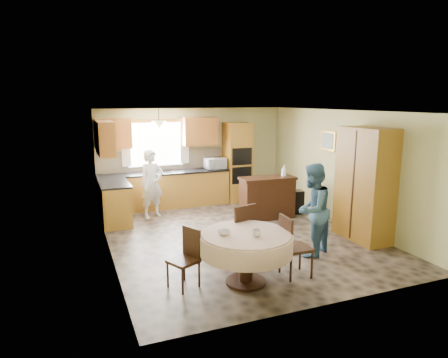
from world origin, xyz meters
name	(u,v)px	position (x,y,z in m)	size (l,w,h in m)	color
floor	(238,236)	(0.00, 0.00, 0.00)	(5.00, 6.00, 0.01)	brown
ceiling	(238,111)	(0.00, 0.00, 2.50)	(5.00, 6.00, 0.01)	white
wall_back	(193,156)	(0.00, 3.00, 1.25)	(5.00, 0.02, 2.50)	tan
wall_front	(331,216)	(0.00, -3.00, 1.25)	(5.00, 0.02, 2.50)	tan
wall_left	(107,185)	(-2.50, 0.00, 1.25)	(0.02, 6.00, 2.50)	tan
wall_right	(342,167)	(2.50, 0.00, 1.25)	(0.02, 6.00, 2.50)	tan
window	(155,144)	(-1.00, 2.98, 1.60)	(1.40, 0.03, 1.10)	white
curtain_left	(126,144)	(-1.75, 2.93, 1.65)	(0.22, 0.02, 1.15)	white
curtain_right	(184,141)	(-0.25, 2.93, 1.65)	(0.22, 0.02, 1.15)	white
base_cab_back	(165,190)	(-0.85, 2.70, 0.44)	(3.30, 0.60, 0.88)	#BA8331
counter_back	(165,173)	(-0.85, 2.70, 0.90)	(3.30, 0.64, 0.04)	black
base_cab_left	(115,204)	(-2.20, 1.80, 0.44)	(0.60, 1.20, 0.88)	#BA8331
counter_left	(114,183)	(-2.20, 1.80, 0.90)	(0.64, 1.20, 0.04)	black
backsplash	(162,160)	(-0.85, 2.99, 1.18)	(3.30, 0.02, 0.55)	beige
wall_cab_left	(113,134)	(-2.05, 2.83, 1.91)	(0.85, 0.33, 0.72)	#C07230
wall_cab_right	(200,131)	(0.15, 2.83, 1.91)	(0.90, 0.33, 0.72)	#C07230
wall_cab_side	(105,138)	(-2.33, 1.80, 1.91)	(0.33, 1.20, 0.72)	#C07230
oven_tower	(237,162)	(1.15, 2.69, 1.06)	(0.66, 0.62, 2.12)	#BA8331
oven_upper	(242,157)	(1.15, 2.38, 1.25)	(0.56, 0.01, 0.45)	black
oven_lower	(242,175)	(1.15, 2.38, 0.75)	(0.56, 0.01, 0.45)	black
pendant	(159,125)	(-1.00, 2.50, 2.12)	(0.36, 0.36, 0.18)	beige
sideboard	(267,199)	(1.13, 0.88, 0.46)	(1.28, 0.53, 0.91)	#3A1F0F
space_heater	(294,202)	(1.92, 0.99, 0.28)	(0.41, 0.29, 0.57)	black
cupboard	(365,185)	(2.22, -1.07, 1.10)	(0.58, 1.15, 2.20)	#BA8331
dining_table	(246,244)	(-0.74, -2.00, 0.61)	(1.38, 1.38, 0.79)	#3A1F0F
chair_left	(187,255)	(-1.58, -1.76, 0.48)	(0.51, 0.51, 0.88)	#3A1F0F
chair_back	(241,231)	(-0.51, -1.30, 0.57)	(0.55, 0.55, 1.04)	#3A1F0F
chair_right	(292,243)	(0.02, -2.05, 0.54)	(0.44, 0.44, 0.98)	#3A1F0F
framed_picture	(328,141)	(2.47, 0.52, 1.79)	(0.06, 0.54, 0.45)	gold
microwave	(215,163)	(0.50, 2.65, 1.07)	(0.53, 0.36, 0.29)	silver
person_sink	(152,184)	(-1.33, 1.95, 0.79)	(0.58, 0.38, 1.59)	silver
person_dining	(312,210)	(0.80, -1.41, 0.82)	(0.80, 0.62, 1.65)	#395E7E
bowl_sideboard	(257,179)	(0.85, 0.88, 0.94)	(0.21, 0.21, 0.05)	#B2B2B2
bottle_sideboard	(284,172)	(1.55, 0.88, 1.07)	(0.12, 0.12, 0.31)	silver
cup_table	(256,233)	(-0.66, -2.18, 0.84)	(0.13, 0.13, 0.10)	#B2B2B2
bowl_table	(224,232)	(-1.06, -1.93, 0.82)	(0.20, 0.20, 0.06)	#B2B2B2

